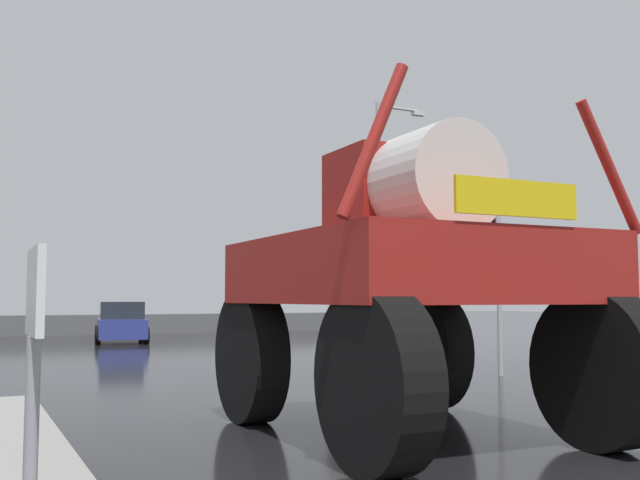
# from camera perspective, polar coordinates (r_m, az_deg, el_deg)

# --- Properties ---
(ground_plane) EXTENTS (120.00, 120.00, 0.00)m
(ground_plane) POSITION_cam_1_polar(r_m,az_deg,el_deg) (19.98, -10.56, -9.15)
(ground_plane) COLOR black
(median_island) EXTENTS (1.12, 9.39, 0.15)m
(median_island) POSITION_cam_1_polar(r_m,az_deg,el_deg) (7.81, -22.55, -15.71)
(median_island) COLOR gray
(median_island) RESTS_ON ground
(lane_arrow_sign) EXTENTS (0.07, 0.60, 1.74)m
(lane_arrow_sign) POSITION_cam_1_polar(r_m,az_deg,el_deg) (3.96, -21.19, -8.39)
(lane_arrow_sign) COLOR #99999E
(lane_arrow_sign) RESTS_ON median_island
(oversize_sprayer) EXTENTS (3.79, 5.09, 3.86)m
(oversize_sprayer) POSITION_cam_1_polar(r_m,az_deg,el_deg) (9.07, 6.75, -3.07)
(oversize_sprayer) COLOR black
(oversize_sprayer) RESTS_ON ground
(sedan_ahead) EXTENTS (2.34, 4.30, 1.52)m
(sedan_ahead) POSITION_cam_1_polar(r_m,az_deg,el_deg) (29.21, -15.05, -6.19)
(sedan_ahead) COLOR navy
(sedan_ahead) RESTS_ON ground
(traffic_signal_near_right) EXTENTS (0.24, 0.54, 3.99)m
(traffic_signal_near_right) POSITION_cam_1_polar(r_m,az_deg,el_deg) (16.52, 13.22, 0.02)
(traffic_signal_near_right) COLOR #A8AAAF
(traffic_signal_near_right) RESTS_ON ground
(streetlight_far_right) EXTENTS (2.15, 0.24, 9.08)m
(streetlight_far_right) POSITION_cam_1_polar(r_m,az_deg,el_deg) (27.96, 4.81, 2.45)
(streetlight_far_right) COLOR #A8AAAF
(streetlight_far_right) RESTS_ON ground
(bare_tree_right) EXTENTS (2.55, 2.55, 6.24)m
(bare_tree_right) POSITION_cam_1_polar(r_m,az_deg,el_deg) (31.78, 2.77, 1.69)
(bare_tree_right) COLOR #473828
(bare_tree_right) RESTS_ON ground
(roadside_barrier) EXTENTS (29.79, 0.24, 0.90)m
(roadside_barrier) POSITION_cam_1_polar(r_m,az_deg,el_deg) (35.21, -17.27, -6.26)
(roadside_barrier) COLOR #59595B
(roadside_barrier) RESTS_ON ground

